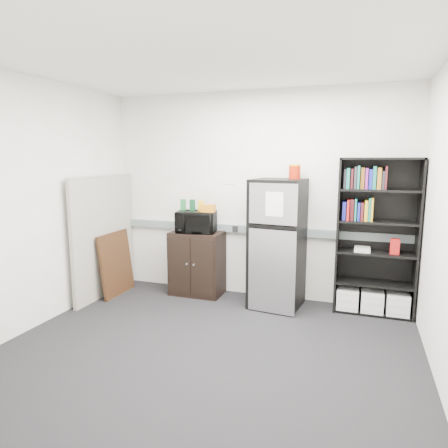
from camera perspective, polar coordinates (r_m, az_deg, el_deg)
name	(u,v)px	position (r m, az deg, el deg)	size (l,w,h in m)	color
floor	(207,351)	(4.05, -2.49, -17.64)	(4.00, 4.00, 0.00)	black
wall_back	(255,196)	(5.30, 4.39, 4.02)	(4.00, 0.02, 2.70)	silver
wall_left	(33,205)	(4.76, -25.64, 2.53)	(0.02, 3.50, 2.70)	silver
ceiling	(204,57)	(3.72, -2.80, 22.74)	(4.00, 3.50, 0.02)	white
electrical_raceway	(254,230)	(5.33, 4.25, -0.83)	(3.92, 0.05, 0.10)	slate
wall_note	(229,180)	(5.38, 0.78, 6.26)	(0.14, 0.00, 0.10)	white
bookshelf	(376,238)	(5.01, 20.93, -1.93)	(0.90, 0.34, 1.85)	black
cubicle_partition	(104,236)	(5.59, -16.75, -1.65)	(0.06, 1.30, 1.62)	gray
cabinet	(197,263)	(5.46, -3.86, -5.61)	(0.69, 0.46, 0.86)	black
microwave	(196,222)	(5.33, -4.00, 0.32)	(0.51, 0.35, 0.28)	black
snack_box_a	(183,205)	(5.41, -5.85, 2.75)	(0.07, 0.05, 0.15)	#1B5E2D
snack_box_b	(192,205)	(5.36, -4.53, 2.70)	(0.07, 0.05, 0.15)	#0C371B
snack_box_c	(201,206)	(5.31, -3.31, 2.60)	(0.07, 0.05, 0.14)	gold
snack_bag	(208,208)	(5.22, -2.28, 2.27)	(0.18, 0.10, 0.10)	#C67313
refrigerator	(277,244)	(4.98, 7.61, -2.81)	(0.66, 0.69, 1.60)	black
coffee_can	(295,171)	(4.97, 10.06, 7.51)	(0.14, 0.14, 0.19)	#A91C07
framed_poster	(116,264)	(5.64, -15.13, -5.48)	(0.13, 0.66, 0.85)	black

